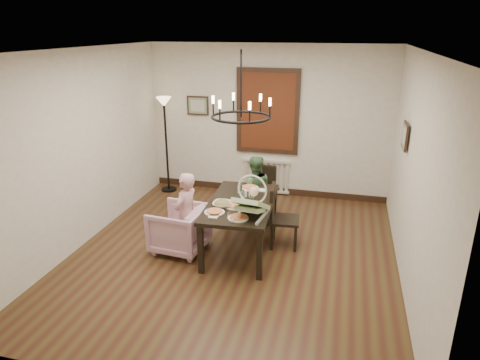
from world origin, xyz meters
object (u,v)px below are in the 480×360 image
at_px(dining_table, 241,207).
at_px(chair_right, 285,216).
at_px(chair_far, 261,194).
at_px(baby_bouncer, 251,202).
at_px(drinking_glass, 242,198).
at_px(floor_lamp, 166,146).
at_px(elderly_woman, 186,222).
at_px(armchair, 179,229).
at_px(seated_man, 254,197).

bearing_deg(dining_table, chair_right, 21.20).
bearing_deg(chair_far, baby_bouncer, -79.01).
xyz_separation_m(chair_far, drinking_glass, (-0.06, -1.07, 0.35)).
relative_size(chair_right, drinking_glass, 6.96).
distance_m(dining_table, chair_far, 1.08).
height_order(chair_far, baby_bouncer, baby_bouncer).
distance_m(dining_table, drinking_glass, 0.15).
height_order(dining_table, floor_lamp, floor_lamp).
height_order(chair_far, elderly_woman, elderly_woman).
xyz_separation_m(dining_table, chair_far, (0.08, 1.06, -0.20)).
bearing_deg(drinking_glass, armchair, -165.97).
relative_size(chair_far, seated_man, 0.95).
xyz_separation_m(chair_right, armchair, (-1.45, -0.50, -0.14)).
height_order(chair_right, armchair, chair_right).
xyz_separation_m(chair_far, floor_lamp, (-2.05, 0.91, 0.44)).
bearing_deg(elderly_woman, seated_man, 165.12).
bearing_deg(drinking_glass, chair_far, 86.84).
distance_m(dining_table, baby_bouncer, 0.56).
bearing_deg(drinking_glass, elderly_woman, -155.66).
bearing_deg(chair_far, drinking_glass, -88.40).
relative_size(baby_bouncer, floor_lamp, 0.32).
xyz_separation_m(armchair, baby_bouncer, (1.10, -0.19, 0.60)).
bearing_deg(elderly_woman, chair_far, 166.04).
distance_m(seated_man, baby_bouncer, 1.40).
height_order(chair_right, floor_lamp, floor_lamp).
xyz_separation_m(drinking_glass, floor_lamp, (-1.99, 1.98, 0.09)).
distance_m(chair_right, drinking_glass, 0.72).
relative_size(chair_right, armchair, 1.28).
bearing_deg(baby_bouncer, chair_far, 103.30).
height_order(armchair, baby_bouncer, baby_bouncer).
height_order(elderly_woman, baby_bouncer, baby_bouncer).
bearing_deg(floor_lamp, drinking_glass, -44.93).
height_order(armchair, seated_man, seated_man).
distance_m(chair_far, floor_lamp, 2.28).
bearing_deg(drinking_glass, seated_man, 91.08).
bearing_deg(baby_bouncer, armchair, 177.07).
xyz_separation_m(dining_table, drinking_glass, (0.02, -0.01, 0.15)).
bearing_deg(chair_far, chair_right, -52.42).
relative_size(seated_man, drinking_glass, 7.14).
height_order(armchair, floor_lamp, floor_lamp).
bearing_deg(baby_bouncer, drinking_glass, 125.30).
bearing_deg(baby_bouncer, seated_man, 107.43).
bearing_deg(floor_lamp, baby_bouncer, -47.31).
relative_size(armchair, baby_bouncer, 1.27).
distance_m(chair_far, chair_right, 0.95).
relative_size(chair_far, drinking_glass, 6.80).
xyz_separation_m(chair_right, baby_bouncer, (-0.35, -0.69, 0.46)).
relative_size(armchair, drinking_glass, 5.46).
distance_m(armchair, seated_man, 1.41).
height_order(elderly_woman, seated_man, elderly_woman).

